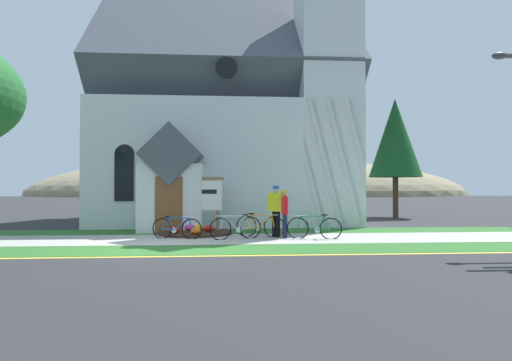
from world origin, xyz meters
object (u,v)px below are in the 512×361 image
cyclist_in_white_jersey (276,206)px  roadside_conifer (395,138)px  bicycle_blue (177,228)px  cyclist_in_yellow_jersey (285,210)px  bicycle_green (314,228)px  bicycle_yellow (260,226)px  church_sign (196,196)px  bicycle_black (236,227)px

cyclist_in_white_jersey → roadside_conifer: 12.38m
bicycle_blue → roadside_conifer: size_ratio=0.25×
roadside_conifer → cyclist_in_yellow_jersey: bearing=-129.8°
bicycle_green → bicycle_yellow: (-1.75, 0.67, 0.01)m
church_sign → bicycle_blue: bearing=-106.5°
bicycle_black → cyclist_in_white_jersey: cyclist_in_white_jersey is taller
bicycle_blue → bicycle_yellow: size_ratio=1.03×
bicycle_yellow → cyclist_in_yellow_jersey: bearing=-21.2°
roadside_conifer → bicycle_black: bearing=-134.7°
church_sign → cyclist_in_white_jersey: (2.83, -1.44, -0.33)m
roadside_conifer → bicycle_yellow: bearing=-133.7°
church_sign → bicycle_blue: church_sign is taller
cyclist_in_white_jersey → roadside_conifer: bearing=48.3°
bicycle_yellow → cyclist_in_white_jersey: (0.55, -0.02, 0.67)m
church_sign → bicycle_black: church_sign is taller
bicycle_blue → bicycle_green: (4.54, -0.36, 0.02)m
bicycle_blue → roadside_conifer: bearing=39.2°
bicycle_green → cyclist_in_yellow_jersey: (-0.93, 0.35, 0.56)m
church_sign → cyclist_in_yellow_jersey: (3.09, -1.74, -0.45)m
bicycle_green → roadside_conifer: size_ratio=0.26×
cyclist_in_yellow_jersey → cyclist_in_white_jersey: 0.42m
roadside_conifer → church_sign: bearing=-145.3°
bicycle_black → church_sign: bearing=126.2°
bicycle_green → bicycle_blue: bearing=175.5°
cyclist_in_white_jersey → bicycle_blue: bearing=-174.9°
bicycle_blue → cyclist_in_yellow_jersey: 3.65m
bicycle_black → bicycle_yellow: (0.84, 0.54, -0.00)m
bicycle_yellow → cyclist_in_yellow_jersey: 1.04m
cyclist_in_yellow_jersey → roadside_conifer: (7.64, 9.17, 3.59)m
bicycle_black → cyclist_in_yellow_jersey: size_ratio=1.06×
bicycle_black → cyclist_in_white_jersey: 1.63m
church_sign → bicycle_yellow: (2.27, -1.42, -1.00)m
bicycle_blue → bicycle_black: bearing=-6.6°
bicycle_black → cyclist_in_yellow_jersey: bearing=7.7°
bicycle_blue → church_sign: bearing=73.5°
bicycle_blue → cyclist_in_yellow_jersey: cyclist_in_yellow_jersey is taller
church_sign → roadside_conifer: bearing=34.7°
church_sign → bicycle_blue: size_ratio=1.25×
bicycle_black → cyclist_in_yellow_jersey: 1.76m
cyclist_in_yellow_jersey → roadside_conifer: roadside_conifer is taller
bicycle_yellow → roadside_conifer: 12.93m
bicycle_green → cyclist_in_white_jersey: bearing=151.3°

